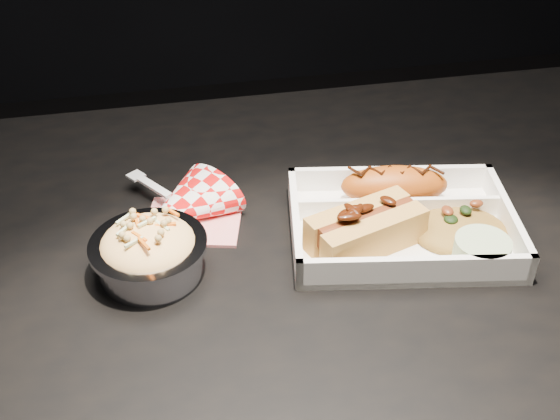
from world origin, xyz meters
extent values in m
cube|color=black|center=(0.00, 0.00, 0.73)|extent=(1.20, 0.80, 0.03)
cylinder|color=black|center=(0.55, 0.35, 0.36)|extent=(0.05, 0.05, 0.72)
cube|color=white|center=(0.10, 0.02, 0.75)|extent=(0.28, 0.22, 0.01)
cube|color=white|center=(0.11, 0.10, 0.77)|extent=(0.25, 0.05, 0.04)
cube|color=white|center=(0.09, -0.07, 0.77)|extent=(0.25, 0.05, 0.04)
cube|color=white|center=(-0.02, 0.04, 0.77)|extent=(0.04, 0.18, 0.04)
cube|color=white|center=(0.22, 0.00, 0.77)|extent=(0.04, 0.18, 0.04)
cube|color=white|center=(0.10, 0.04, 0.77)|extent=(0.23, 0.05, 0.03)
ellipsoid|color=#A64910|center=(0.11, 0.07, 0.78)|extent=(0.13, 0.07, 0.05)
cube|color=#C69043|center=(0.06, -0.02, 0.78)|extent=(0.13, 0.06, 0.04)
cube|color=#C69043|center=(0.05, 0.01, 0.78)|extent=(0.13, 0.06, 0.04)
cylinder|color=brown|center=(0.05, 0.00, 0.79)|extent=(0.12, 0.06, 0.03)
ellipsoid|color=olive|center=(0.16, 0.00, 0.77)|extent=(0.12, 0.11, 0.03)
cylinder|color=#A7BC8E|center=(0.16, -0.06, 0.77)|extent=(0.06, 0.06, 0.03)
cylinder|color=silver|center=(-0.18, 0.01, 0.77)|extent=(0.11, 0.11, 0.04)
cylinder|color=silver|center=(-0.18, 0.01, 0.79)|extent=(0.12, 0.12, 0.01)
ellipsoid|color=beige|center=(-0.18, 0.01, 0.79)|extent=(0.10, 0.10, 0.04)
cube|color=red|center=(-0.13, 0.09, 0.75)|extent=(0.13, 0.11, 0.00)
cone|color=red|center=(-0.14, 0.10, 0.77)|extent=(0.15, 0.14, 0.10)
cube|color=white|center=(-0.17, 0.14, 0.77)|extent=(0.04, 0.05, 0.00)
cube|color=white|center=(-0.19, 0.17, 0.77)|extent=(0.03, 0.03, 0.00)
camera|label=1|loc=(-0.16, -0.58, 1.25)|focal=45.00mm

